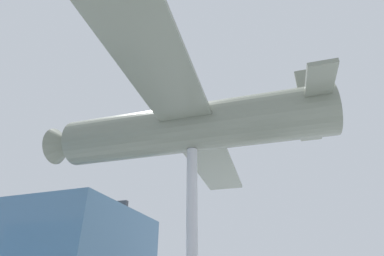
% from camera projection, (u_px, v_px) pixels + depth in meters
% --- Properties ---
extents(support_pylon_central, '(0.45, 0.45, 7.51)m').
position_uv_depth(support_pylon_central, '(192.00, 240.00, 11.29)').
color(support_pylon_central, '#B7B7BC').
rests_on(support_pylon_central, ground_plane).
extents(suspended_airplane, '(18.37, 13.81, 3.26)m').
position_uv_depth(suspended_airplane, '(186.00, 129.00, 13.71)').
color(suspended_airplane, slate).
rests_on(suspended_airplane, support_pylon_central).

